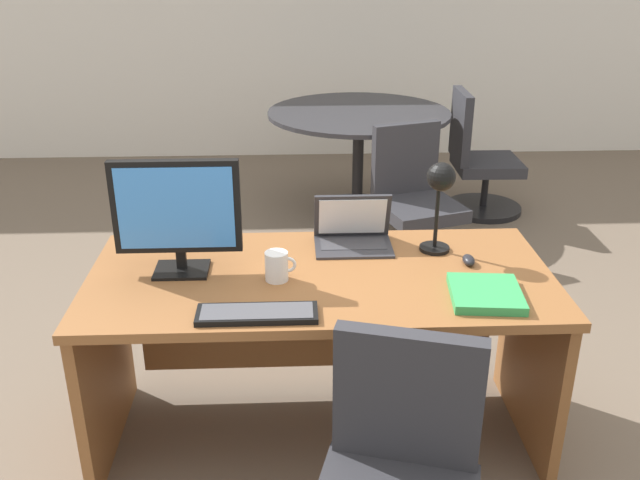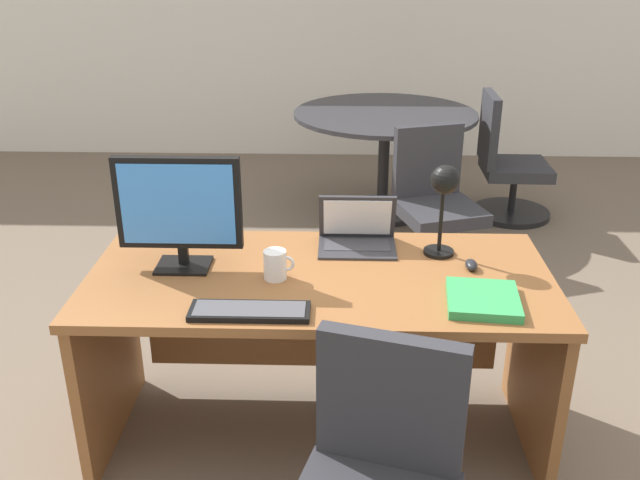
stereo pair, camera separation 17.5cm
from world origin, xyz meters
name	(u,v)px [view 1 (the left image)]	position (x,y,z in m)	size (l,w,h in m)	color
ground	(310,273)	(0.00, 1.50, 0.00)	(12.00, 12.00, 0.00)	#6B5B4C
desk	(320,316)	(0.00, 0.05, 0.53)	(1.73, 0.80, 0.74)	brown
monitor	(177,211)	(-0.52, 0.04, 0.99)	(0.46, 0.16, 0.43)	black
laptop	(353,229)	(0.14, 0.27, 0.81)	(0.31, 0.23, 0.21)	#2D2D33
keyboard	(257,314)	(-0.22, -0.31, 0.75)	(0.40, 0.13, 0.02)	black
mouse	(469,260)	(0.57, 0.06, 0.76)	(0.04, 0.08, 0.04)	black
desk_lamp	(440,188)	(0.46, 0.17, 1.01)	(0.12, 0.15, 0.37)	black
book	(486,294)	(0.56, -0.21, 0.76)	(0.27, 0.28, 0.03)	green
coffee_mug	(277,266)	(-0.16, -0.04, 0.80)	(0.11, 0.08, 0.11)	white
meeting_table	(358,136)	(0.38, 2.52, 0.58)	(1.29, 1.29, 0.76)	black
meeting_chair_near	(415,211)	(0.66, 1.67, 0.33)	(0.58, 0.59, 0.85)	black
meeting_chair_far	(478,167)	(1.27, 2.50, 0.35)	(0.56, 0.56, 0.90)	black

